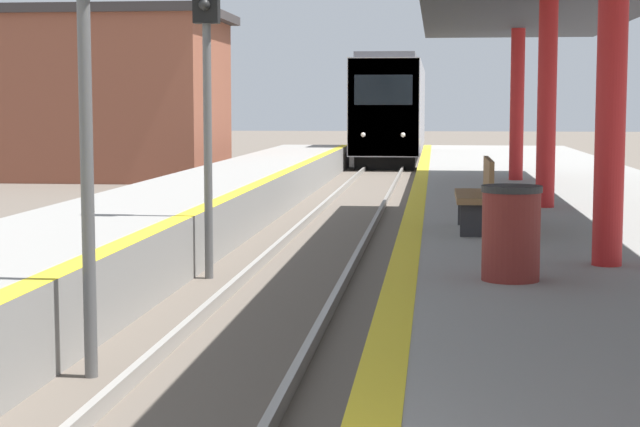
{
  "coord_description": "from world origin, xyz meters",
  "views": [
    {
      "loc": [
        1.95,
        -2.95,
        2.5
      ],
      "look_at": [
        -0.31,
        18.0,
        0.35
      ],
      "focal_mm": 60.0,
      "sensor_mm": 36.0,
      "label": 1
    }
  ],
  "objects_px": {
    "train": "(393,110)",
    "trash_bin": "(511,233)",
    "signal_mid": "(207,57)",
    "bench": "(478,193)",
    "signal_near": "(83,29)"
  },
  "relations": [
    {
      "from": "train",
      "to": "signal_near",
      "type": "relative_size",
      "value": 4.04
    },
    {
      "from": "train",
      "to": "bench",
      "type": "distance_m",
      "value": 35.52
    },
    {
      "from": "signal_mid",
      "to": "signal_near",
      "type": "bearing_deg",
      "value": -88.95
    },
    {
      "from": "signal_mid",
      "to": "bench",
      "type": "relative_size",
      "value": 2.82
    },
    {
      "from": "train",
      "to": "trash_bin",
      "type": "distance_m",
      "value": 39.4
    },
    {
      "from": "signal_near",
      "to": "signal_mid",
      "type": "height_order",
      "value": "same"
    },
    {
      "from": "bench",
      "to": "trash_bin",
      "type": "bearing_deg",
      "value": -87.87
    },
    {
      "from": "signal_mid",
      "to": "trash_bin",
      "type": "relative_size",
      "value": 5.22
    },
    {
      "from": "signal_near",
      "to": "bench",
      "type": "height_order",
      "value": "signal_near"
    },
    {
      "from": "signal_near",
      "to": "signal_mid",
      "type": "relative_size",
      "value": 1.0
    },
    {
      "from": "train",
      "to": "bench",
      "type": "height_order",
      "value": "train"
    },
    {
      "from": "signal_mid",
      "to": "train",
      "type": "bearing_deg",
      "value": 87.85
    },
    {
      "from": "signal_mid",
      "to": "bench",
      "type": "bearing_deg",
      "value": -19.12
    },
    {
      "from": "signal_near",
      "to": "signal_mid",
      "type": "distance_m",
      "value": 5.65
    },
    {
      "from": "signal_near",
      "to": "bench",
      "type": "distance_m",
      "value": 5.97
    }
  ]
}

